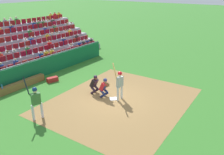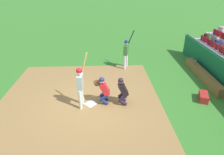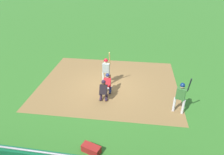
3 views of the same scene
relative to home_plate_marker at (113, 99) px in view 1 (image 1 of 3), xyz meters
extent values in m
plane|color=#337328|center=(0.00, 0.00, -0.02)|extent=(160.00, 160.00, 0.00)
cube|color=olive|center=(0.00, 0.50, -0.01)|extent=(8.99, 7.52, 0.01)
cube|color=white|center=(0.00, 0.00, 0.00)|extent=(0.62, 0.62, 0.02)
cylinder|color=silver|center=(-0.33, 0.38, 0.42)|extent=(0.14, 0.14, 0.86)
cylinder|color=silver|center=(0.05, 0.35, 0.42)|extent=(0.14, 0.14, 0.86)
cube|color=#93A29E|center=(-0.14, 0.37, 1.16)|extent=(0.44, 0.25, 0.61)
sphere|color=beige|center=(-0.14, 0.37, 1.61)|extent=(0.22, 0.22, 0.22)
sphere|color=red|center=(-0.14, 0.37, 1.67)|extent=(0.25, 0.25, 0.25)
cylinder|color=#93A29E|center=(-0.09, 0.34, 1.45)|extent=(0.46, 0.17, 0.14)
cylinder|color=#93A29E|center=(0.08, 0.33, 1.45)|extent=(0.18, 0.15, 0.13)
cylinder|color=#B08E49|center=(0.13, 0.18, 1.90)|extent=(0.07, 0.31, 0.88)
sphere|color=black|center=(0.13, 0.30, 1.47)|extent=(0.06, 0.06, 0.06)
cylinder|color=navy|center=(-0.05, -0.61, 0.14)|extent=(0.15, 0.39, 0.34)
cylinder|color=navy|center=(-0.05, -0.61, 0.36)|extent=(0.15, 0.39, 0.33)
cylinder|color=navy|center=(0.27, -0.60, 0.14)|extent=(0.15, 0.39, 0.34)
cylinder|color=navy|center=(0.27, -0.60, 0.36)|extent=(0.15, 0.39, 0.33)
cube|color=red|center=(0.11, -0.64, 0.71)|extent=(0.44, 0.47, 0.60)
cube|color=navy|center=(0.11, -0.52, 0.71)|extent=(0.39, 0.26, 0.44)
sphere|color=beige|center=(0.11, -0.52, 1.07)|extent=(0.22, 0.22, 0.22)
cube|color=black|center=(0.11, -0.52, 1.07)|extent=(0.20, 0.13, 0.20)
sphere|color=navy|center=(0.11, -0.52, 1.13)|extent=(0.24, 0.24, 0.24)
cylinder|color=brown|center=(0.22, -0.30, 0.93)|extent=(0.08, 0.30, 0.30)
cylinder|color=red|center=(0.26, -0.48, 0.86)|extent=(0.17, 0.40, 0.22)
cylinder|color=#26192C|center=(-0.12, -1.42, 0.14)|extent=(0.15, 0.39, 0.34)
cylinder|color=#26192C|center=(-0.12, -1.42, 0.36)|extent=(0.15, 0.39, 0.33)
cylinder|color=#26192C|center=(0.20, -1.42, 0.14)|extent=(0.15, 0.39, 0.34)
cylinder|color=#26192C|center=(0.20, -1.42, 0.36)|extent=(0.15, 0.39, 0.33)
cube|color=black|center=(0.04, -1.45, 0.71)|extent=(0.43, 0.47, 0.60)
cube|color=#26192C|center=(0.03, -1.33, 0.71)|extent=(0.39, 0.26, 0.44)
sphere|color=brown|center=(0.03, -1.33, 1.07)|extent=(0.22, 0.22, 0.22)
cube|color=black|center=(0.03, -1.33, 1.07)|extent=(0.20, 0.13, 0.20)
sphere|color=#26192C|center=(0.03, -1.33, 1.13)|extent=(0.24, 0.24, 0.24)
cube|color=#105C35|center=(0.00, -6.61, 0.67)|extent=(13.86, 0.24, 1.38)
cylinder|color=gray|center=(0.00, -6.61, 1.40)|extent=(13.86, 0.07, 0.07)
cube|color=brown|center=(2.49, -6.06, 0.20)|extent=(4.24, 0.40, 0.44)
cylinder|color=#2F79C6|center=(3.51, -6.03, 0.55)|extent=(0.07, 0.07, 0.25)
cube|color=maroon|center=(0.24, -5.14, 0.15)|extent=(0.86, 0.59, 0.32)
cylinder|color=silver|center=(3.88, -1.82, 0.41)|extent=(0.17, 0.17, 0.85)
cylinder|color=silver|center=(4.31, -1.97, 0.41)|extent=(0.17, 0.17, 0.85)
cube|color=#356A32|center=(4.09, -1.90, 1.13)|extent=(0.49, 0.36, 0.60)
sphere|color=#D6B18D|center=(4.09, -1.90, 1.58)|extent=(0.22, 0.22, 0.22)
sphere|color=navy|center=(4.09, -1.90, 1.64)|extent=(0.25, 0.25, 0.25)
cylinder|color=#356A32|center=(4.14, -1.94, 1.42)|extent=(0.46, 0.29, 0.14)
cylinder|color=#356A32|center=(4.30, -2.00, 1.42)|extent=(0.17, 0.17, 0.13)
cylinder|color=#1B242B|center=(4.33, -2.20, 1.86)|extent=(0.09, 0.38, 0.86)
sphere|color=black|center=(4.34, -2.04, 1.44)|extent=(0.06, 0.06, 0.06)
cube|color=#9695A0|center=(0.00, -8.69, 0.23)|extent=(18.64, 0.94, 0.49)
cube|color=maroon|center=(-8.52, -8.55, 0.69)|extent=(0.44, 0.10, 0.42)
cube|color=black|center=(-8.52, -8.79, 0.74)|extent=(0.32, 0.22, 0.52)
sphere|color=brown|center=(-8.52, -8.79, 1.10)|extent=(0.19, 0.19, 0.19)
cube|color=maroon|center=(-7.91, -8.55, 0.69)|extent=(0.44, 0.10, 0.42)
cube|color=navy|center=(-7.91, -8.79, 0.74)|extent=(0.32, 0.22, 0.52)
sphere|color=tan|center=(-7.91, -8.79, 1.10)|extent=(0.19, 0.19, 0.19)
cube|color=maroon|center=(-7.30, -8.55, 0.69)|extent=(0.44, 0.10, 0.42)
cube|color=#28272F|center=(-7.30, -8.79, 0.74)|extent=(0.32, 0.22, 0.52)
sphere|color=beige|center=(-7.30, -8.79, 1.10)|extent=(0.19, 0.19, 0.19)
cube|color=maroon|center=(-6.70, -8.55, 0.69)|extent=(0.44, 0.10, 0.42)
cube|color=navy|center=(-6.70, -8.79, 0.74)|extent=(0.32, 0.22, 0.52)
sphere|color=beige|center=(-6.70, -8.79, 1.10)|extent=(0.19, 0.19, 0.19)
cube|color=maroon|center=(-6.09, -8.55, 0.69)|extent=(0.44, 0.10, 0.42)
cube|color=maroon|center=(-5.48, -8.55, 0.69)|extent=(0.44, 0.10, 0.42)
cube|color=silver|center=(-5.48, -8.79, 0.74)|extent=(0.32, 0.22, 0.52)
sphere|color=#A8725C|center=(-5.48, -8.79, 1.10)|extent=(0.19, 0.19, 0.19)
cube|color=maroon|center=(-4.87, -8.55, 0.69)|extent=(0.44, 0.10, 0.42)
cube|color=maroon|center=(-4.26, -8.55, 0.69)|extent=(0.44, 0.10, 0.42)
cube|color=maroon|center=(-3.65, -8.55, 0.69)|extent=(0.44, 0.10, 0.42)
cube|color=maroon|center=(-3.04, -8.55, 0.69)|extent=(0.44, 0.10, 0.42)
cube|color=gold|center=(-3.04, -8.79, 0.74)|extent=(0.32, 0.22, 0.52)
sphere|color=#A07A5A|center=(-3.04, -8.79, 1.10)|extent=(0.19, 0.19, 0.19)
cube|color=maroon|center=(-2.43, -8.55, 0.69)|extent=(0.44, 0.10, 0.42)
cube|color=gold|center=(-2.43, -8.79, 0.74)|extent=(0.32, 0.22, 0.52)
sphere|color=#A5795A|center=(-2.43, -8.79, 1.10)|extent=(0.19, 0.19, 0.19)
cube|color=maroon|center=(-1.83, -8.55, 0.69)|extent=(0.44, 0.10, 0.42)
cube|color=navy|center=(-1.83, -8.79, 0.74)|extent=(0.32, 0.22, 0.52)
sphere|color=beige|center=(-1.83, -8.79, 1.10)|extent=(0.19, 0.19, 0.19)
cube|color=maroon|center=(-1.22, -8.55, 0.69)|extent=(0.44, 0.10, 0.42)
cube|color=maroon|center=(-0.61, -8.55, 0.69)|extent=(0.44, 0.10, 0.42)
cube|color=maroon|center=(0.00, -8.55, 0.69)|extent=(0.44, 0.10, 0.42)
cube|color=maroon|center=(0.61, -8.55, 0.69)|extent=(0.44, 0.10, 0.42)
cube|color=navy|center=(0.61, -8.79, 0.74)|extent=(0.32, 0.22, 0.52)
sphere|color=#C8A68B|center=(0.61, -8.79, 1.10)|extent=(0.19, 0.19, 0.19)
cube|color=maroon|center=(1.22, -8.55, 0.69)|extent=(0.44, 0.10, 0.42)
cube|color=maroon|center=(1.83, -8.55, 0.69)|extent=(0.44, 0.10, 0.42)
cube|color=navy|center=(1.83, -8.79, 0.74)|extent=(0.32, 0.22, 0.52)
sphere|color=#CFB088|center=(1.83, -8.79, 1.10)|extent=(0.19, 0.19, 0.19)
cube|color=#9695A0|center=(0.00, -9.63, 0.48)|extent=(18.64, 0.94, 0.98)
cube|color=maroon|center=(-8.52, -9.49, 1.18)|extent=(0.44, 0.10, 0.42)
cube|color=maroon|center=(-7.91, -9.49, 1.18)|extent=(0.44, 0.10, 0.42)
cube|color=maroon|center=(-7.30, -9.49, 1.18)|extent=(0.44, 0.10, 0.42)
cube|color=#282727|center=(-7.30, -9.73, 1.23)|extent=(0.32, 0.22, 0.52)
sphere|color=brown|center=(-7.30, -9.73, 1.59)|extent=(0.19, 0.19, 0.19)
cube|color=maroon|center=(-6.70, -9.49, 1.18)|extent=(0.44, 0.10, 0.42)
cube|color=maroon|center=(-6.09, -9.49, 1.18)|extent=(0.44, 0.10, 0.42)
cube|color=maroon|center=(-5.48, -9.49, 1.18)|extent=(0.44, 0.10, 0.42)
cube|color=navy|center=(-5.48, -9.73, 1.23)|extent=(0.32, 0.22, 0.52)
sphere|color=beige|center=(-5.48, -9.73, 1.59)|extent=(0.19, 0.19, 0.19)
cube|color=maroon|center=(-4.87, -9.49, 1.18)|extent=(0.44, 0.10, 0.42)
cube|color=maroon|center=(-4.26, -9.49, 1.18)|extent=(0.44, 0.10, 0.42)
cube|color=maroon|center=(-3.65, -9.49, 1.18)|extent=(0.44, 0.10, 0.42)
cube|color=red|center=(-3.65, -9.73, 1.23)|extent=(0.32, 0.22, 0.52)
sphere|color=tan|center=(-3.65, -9.73, 1.59)|extent=(0.19, 0.19, 0.19)
cube|color=maroon|center=(-3.04, -9.49, 1.18)|extent=(0.44, 0.10, 0.42)
cube|color=maroon|center=(-2.43, -9.49, 1.18)|extent=(0.44, 0.10, 0.42)
cube|color=maroon|center=(-1.83, -9.49, 1.18)|extent=(0.44, 0.10, 0.42)
cube|color=maroon|center=(-1.22, -9.49, 1.18)|extent=(0.44, 0.10, 0.42)
cube|color=#257234|center=(-1.22, -9.73, 1.23)|extent=(0.32, 0.22, 0.52)
sphere|color=#A07956|center=(-1.22, -9.73, 1.59)|extent=(0.19, 0.19, 0.19)
cube|color=maroon|center=(-0.61, -9.49, 1.18)|extent=(0.44, 0.10, 0.42)
cube|color=maroon|center=(0.00, -9.49, 1.18)|extent=(0.44, 0.10, 0.42)
cube|color=#90919A|center=(0.00, -9.73, 1.23)|extent=(0.32, 0.22, 0.52)
sphere|color=beige|center=(0.00, -9.73, 1.59)|extent=(0.19, 0.19, 0.19)
cube|color=maroon|center=(0.61, -9.49, 1.18)|extent=(0.44, 0.10, 0.42)
cube|color=gray|center=(0.61, -9.73, 1.23)|extent=(0.32, 0.22, 0.52)
sphere|color=brown|center=(0.61, -9.73, 1.59)|extent=(0.19, 0.19, 0.19)
cube|color=maroon|center=(1.22, -9.49, 1.18)|extent=(0.44, 0.10, 0.42)
cube|color=red|center=(1.22, -9.73, 1.23)|extent=(0.32, 0.22, 0.52)
sphere|color=#AD7C52|center=(1.22, -9.73, 1.59)|extent=(0.19, 0.19, 0.19)
cube|color=#9695A0|center=(0.00, -10.56, 0.72)|extent=(18.64, 0.94, 1.47)
cube|color=maroon|center=(-8.52, -10.42, 1.67)|extent=(0.44, 0.10, 0.42)
cube|color=maroon|center=(-7.91, -10.42, 1.67)|extent=(0.44, 0.10, 0.42)
cube|color=maroon|center=(-7.30, -10.42, 1.67)|extent=(0.44, 0.10, 0.42)
cube|color=gold|center=(-7.30, -10.66, 1.72)|extent=(0.32, 0.22, 0.52)
sphere|color=beige|center=(-7.30, -10.66, 2.08)|extent=(0.19, 0.19, 0.19)
cube|color=maroon|center=(-6.70, -10.42, 1.67)|extent=(0.44, 0.10, 0.42)
cube|color=silver|center=(-6.70, -10.66, 1.72)|extent=(0.32, 0.22, 0.52)
sphere|color=#9F714D|center=(-6.70, -10.66, 2.08)|extent=(0.19, 0.19, 0.19)
cube|color=maroon|center=(-6.09, -10.42, 1.67)|extent=(0.44, 0.10, 0.42)
cube|color=maroon|center=(-5.48, -10.42, 1.67)|extent=(0.44, 0.10, 0.42)
cube|color=silver|center=(-5.48, -10.66, 1.72)|extent=(0.32, 0.22, 0.52)
sphere|color=brown|center=(-5.48, -10.66, 2.08)|extent=(0.19, 0.19, 0.19)
cube|color=maroon|center=(-4.87, -10.42, 1.67)|extent=(0.44, 0.10, 0.42)
cube|color=gray|center=(-4.87, -10.66, 1.72)|extent=(0.32, 0.22, 0.52)
sphere|color=tan|center=(-4.87, -10.66, 2.08)|extent=(0.19, 0.19, 0.19)
cube|color=maroon|center=(-4.26, -10.42, 1.67)|extent=(0.44, 0.10, 0.42)
cube|color=gold|center=(-4.26, -10.66, 1.72)|extent=(0.32, 0.22, 0.52)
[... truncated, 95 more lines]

